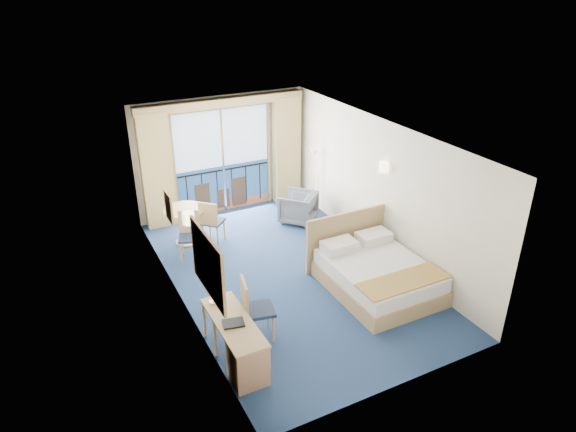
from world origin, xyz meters
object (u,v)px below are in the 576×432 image
object	(u,v)px
round_table	(185,217)
floor_lamp	(314,165)
desk_chair	(253,306)
table_chair_b	(189,232)
desk	(245,355)
table_chair_a	(211,220)
bed	(376,273)
nightstand	(362,237)
armchair	(298,207)

from	to	relation	value
round_table	floor_lamp	bearing A→B (deg)	2.83
desk_chair	table_chair_b	world-z (taller)	desk_chair
desk	desk_chair	world-z (taller)	desk_chair
round_table	table_chair_a	xyz separation A→B (m)	(0.46, -0.27, -0.04)
bed	desk	distance (m)	3.09
desk_chair	table_chair_a	world-z (taller)	desk_chair
floor_lamp	desk	xyz separation A→B (m)	(-3.55, -4.34, -0.78)
bed	desk_chair	distance (m)	2.51
bed	nightstand	xyz separation A→B (m)	(0.58, 1.25, -0.02)
nightstand	desk_chair	world-z (taller)	desk_chair
table_chair_a	desk	bearing A→B (deg)	122.29
armchair	table_chair_b	size ratio (longest dim) A/B	0.79
floor_lamp	desk_chair	distance (m)	4.80
desk_chair	round_table	size ratio (longest dim) A/B	1.22
table_chair_b	round_table	bearing A→B (deg)	102.64
nightstand	floor_lamp	distance (m)	2.26
armchair	table_chair_b	bearing A→B (deg)	-32.80
floor_lamp	round_table	size ratio (longest dim) A/B	1.79
floor_lamp	table_chair_a	bearing A→B (deg)	-170.88
bed	round_table	distance (m)	4.05
nightstand	armchair	xyz separation A→B (m)	(-0.53, 1.76, 0.06)
desk_chair	table_chair_b	bearing A→B (deg)	14.27
desk_chair	table_chair_a	xyz separation A→B (m)	(0.46, 3.19, -0.05)
bed	nightstand	size ratio (longest dim) A/B	3.60
floor_lamp	desk	distance (m)	5.66
table_chair_b	bed	bearing A→B (deg)	-23.16
bed	desk	xyz separation A→B (m)	(-2.92, -0.99, 0.07)
table_chair_a	table_chair_b	xyz separation A→B (m)	(-0.56, -0.33, -0.00)
armchair	table_chair_a	bearing A→B (deg)	-39.37
desk	round_table	world-z (taller)	round_table
desk_chair	armchair	bearing A→B (deg)	-25.27
bed	desk	size ratio (longest dim) A/B	1.42
desk	desk_chair	xyz separation A→B (m)	(0.44, 0.72, 0.21)
floor_lamp	table_chair_a	size ratio (longest dim) A/B	1.60
floor_lamp	desk	size ratio (longest dim) A/B	1.05
desk	armchair	bearing A→B (deg)	53.47
armchair	table_chair_a	xyz separation A→B (m)	(-2.07, -0.10, 0.19)
bed	round_table	xyz separation A→B (m)	(-2.48, 3.19, 0.27)
bed	desk_chair	world-z (taller)	bed
nightstand	round_table	world-z (taller)	round_table
desk	nightstand	bearing A→B (deg)	32.73
nightstand	round_table	distance (m)	3.63
desk_chair	floor_lamp	bearing A→B (deg)	-28.38
nightstand	armchair	size ratio (longest dim) A/B	0.76
floor_lamp	table_chair_b	bearing A→B (deg)	-166.73
nightstand	table_chair_b	xyz separation A→B (m)	(-3.16, 1.33, 0.25)
desk_chair	round_table	world-z (taller)	desk_chair
round_table	nightstand	bearing A→B (deg)	-32.29
floor_lamp	round_table	xyz separation A→B (m)	(-3.11, -0.15, -0.58)
nightstand	table_chair_b	size ratio (longest dim) A/B	0.60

